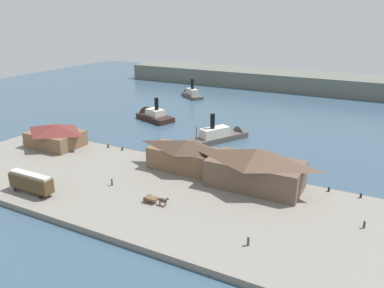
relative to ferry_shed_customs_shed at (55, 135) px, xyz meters
name	(u,v)px	position (x,y,z in m)	size (l,w,h in m)	color
ground_plane	(195,160)	(38.17, 11.00, -4.41)	(320.00, 320.00, 0.00)	#385166
quay_promenade	(148,191)	(38.17, -11.00, -3.81)	(110.00, 36.00, 1.20)	gray
seawall_edge	(188,163)	(38.17, 7.40, -3.91)	(110.00, 0.80, 1.00)	#666159
ferry_shed_customs_shed	(55,135)	(0.00, 0.00, 0.00)	(14.43, 10.84, 6.32)	brown
ferry_shed_east_terminal	(187,155)	(40.49, 2.34, 0.50)	(18.29, 8.32, 7.31)	brown
ferry_shed_west_terminal	(255,168)	(57.97, 0.83, 1.17)	(20.26, 10.66, 8.63)	brown
street_tram	(31,182)	(17.97, -23.69, -0.65)	(10.61, 2.61, 4.39)	#4C381E
horse_cart	(155,199)	(43.24, -15.66, -2.28)	(5.53, 1.62, 1.87)	brown
pedestrian_near_west_shed	(112,182)	(30.38, -13.11, -2.43)	(0.42, 0.42, 1.71)	#3D4C42
pedestrian_by_tram	(248,241)	(64.22, -20.65, -2.40)	(0.44, 0.44, 1.78)	#3D4C42
pedestrian_walking_east	(364,224)	(80.38, -6.31, -2.49)	(0.39, 0.39, 1.57)	#33384C
mooring_post_west	(108,146)	(13.89, 5.60, -2.76)	(0.44, 0.44, 0.90)	black
mooring_post_center_west	(329,189)	(72.63, 5.79, -2.76)	(0.44, 0.44, 0.90)	black
mooring_post_center_east	(122,149)	(18.72, 5.62, -2.76)	(0.44, 0.44, 0.90)	black
mooring_post_east	(361,196)	(78.86, 5.77, -2.76)	(0.44, 0.44, 0.90)	black
ferry_departing_north	(221,136)	(37.83, 29.43, -2.95)	(15.95, 23.70, 10.30)	#514C47
ferry_approaching_east	(152,115)	(5.85, 39.63, -3.02)	(16.91, 11.41, 10.56)	black
ferry_moored_east	(191,93)	(0.29, 80.51, -2.99)	(14.88, 13.35, 10.02)	#514C47
far_headland	(295,81)	(38.17, 121.00, -0.41)	(180.00, 24.00, 8.00)	#60665B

